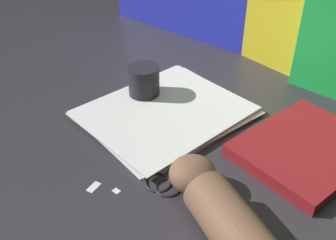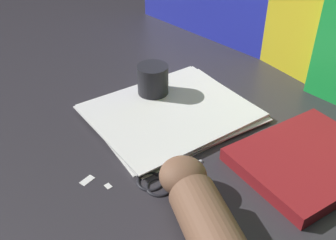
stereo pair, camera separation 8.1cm
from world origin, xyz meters
name	(u,v)px [view 1 (the left image)]	position (x,y,z in m)	size (l,w,h in m)	color
ground_plane	(180,150)	(0.00, 0.00, 0.00)	(6.00, 6.00, 0.00)	#2D2B30
paper_stack	(166,112)	(-0.12, 0.07, 0.01)	(0.32, 0.38, 0.02)	white
book_closed	(307,149)	(0.19, 0.18, 0.01)	(0.23, 0.29, 0.03)	maroon
scissors	(168,178)	(0.05, -0.08, 0.00)	(0.11, 0.15, 0.01)	silver
hand_forearm	(222,213)	(0.20, -0.10, 0.04)	(0.29, 0.16, 0.08)	brown
paper_scrap_near	(94,187)	(-0.03, -0.20, 0.00)	(0.02, 0.03, 0.00)	white
paper_scrap_mid	(116,191)	(0.01, -0.17, 0.00)	(0.02, 0.01, 0.00)	white
mug	(144,84)	(-0.20, 0.07, 0.05)	(0.08, 0.08, 0.09)	#232328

